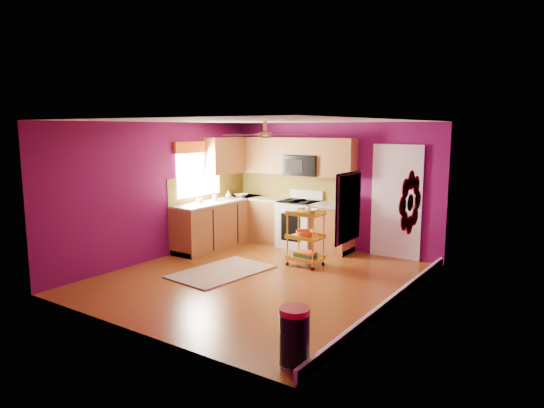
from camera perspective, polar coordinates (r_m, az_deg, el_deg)
The scene contains 18 objects.
ground at distance 7.89m, azimuth -1.64°, elevation -8.71°, with size 5.00×5.00×0.00m, color #673110.
room_envelope at distance 7.54m, azimuth -1.53°, elevation 3.15°, with size 4.54×5.04×2.52m.
lower_cabinets at distance 9.97m, azimuth -1.75°, elevation -2.39°, with size 2.81×2.31×0.94m.
electric_range at distance 9.82m, azimuth 3.23°, elevation -2.29°, with size 0.76×0.66×1.13m.
upper_cabinetry at distance 10.03m, azimuth -0.10°, elevation 5.55°, with size 2.80×2.30×1.26m.
left_window at distance 9.77m, azimuth -8.61°, elevation 4.99°, with size 0.08×1.35×1.08m.
panel_door at distance 9.18m, azimuth 14.43°, elevation 0.09°, with size 0.95×0.11×2.15m.
right_wall_art at distance 6.21m, azimuth 13.22°, elevation -0.08°, with size 0.04×2.74×1.04m.
ceiling_fan at distance 7.68m, azimuth -0.83°, elevation 8.18°, with size 1.01×1.01×0.26m.
shag_rug at distance 8.23m, azimuth -5.92°, elevation -7.93°, with size 1.03×1.67×0.02m, color #331C11.
rolling_cart at distance 8.46m, azimuth 4.00°, elevation -3.72°, with size 0.59×0.44×1.05m.
trash_can at distance 5.11m, azimuth 2.66°, elevation -15.27°, with size 0.34×0.36×0.60m.
teal_kettle at distance 9.30m, azimuth 8.34°, elevation 0.38°, with size 0.18×0.18×0.21m.
toaster at distance 9.36m, azimuth 8.54°, elevation 0.47°, with size 0.22×0.15×0.18m, color beige.
soap_bottle_a at distance 9.86m, azimuth -6.75°, elevation 0.91°, with size 0.08×0.08×0.17m, color #EA3F72.
soap_bottle_b at distance 10.13m, azimuth -5.16°, elevation 1.12°, with size 0.13×0.13×0.16m, color white.
counter_dish at distance 10.34m, azimuth -3.64°, elevation 1.02°, with size 0.26×0.26×0.06m, color white.
counter_cup at distance 9.54m, azimuth -8.45°, elevation 0.38°, with size 0.12×0.12×0.10m, color white.
Camera 1 is at (4.44, -6.07, 2.39)m, focal length 32.00 mm.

